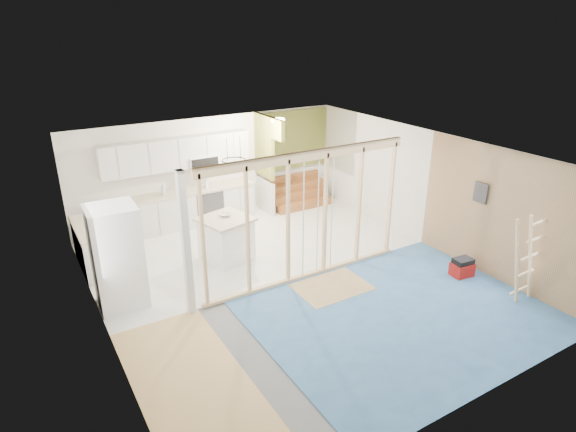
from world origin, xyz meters
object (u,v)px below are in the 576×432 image
fridge (118,257)px  ladder (525,259)px  island (226,239)px  toolbox (462,268)px

fridge → ladder: fridge is taller
island → ladder: size_ratio=0.70×
fridge → toolbox: 6.58m
fridge → ladder: bearing=-28.7°
island → ladder: bearing=-61.8°
ladder → island: bearing=142.0°
fridge → toolbox: fridge is taller
toolbox → ladder: 1.35m
fridge → ladder: 7.16m
island → fridge: bearing=-178.2°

